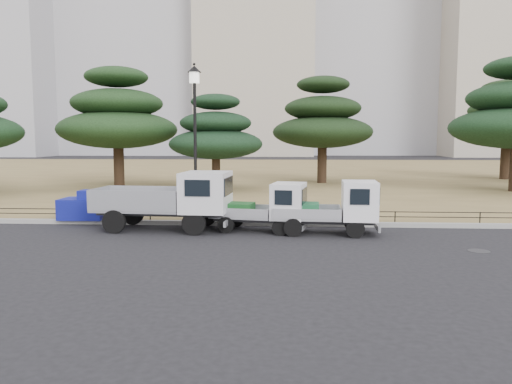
# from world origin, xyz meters

# --- Properties ---
(ground) EXTENTS (220.00, 220.00, 0.00)m
(ground) POSITION_xyz_m (0.00, 0.00, 0.00)
(ground) COLOR black
(lawn) EXTENTS (120.00, 56.00, 0.15)m
(lawn) POSITION_xyz_m (0.00, 30.60, 0.07)
(lawn) COLOR olive
(lawn) RESTS_ON ground
(curb) EXTENTS (120.00, 0.25, 0.16)m
(curb) POSITION_xyz_m (0.00, 2.60, 0.08)
(curb) COLOR gray
(curb) RESTS_ON ground
(truck_large) EXTENTS (4.76, 2.13, 2.03)m
(truck_large) POSITION_xyz_m (-2.92, 1.56, 1.13)
(truck_large) COLOR black
(truck_large) RESTS_ON ground
(truck_kei_front) EXTENTS (3.35, 1.85, 1.68)m
(truck_kei_front) POSITION_xyz_m (0.37, 1.46, 0.83)
(truck_kei_front) COLOR black
(truck_kei_front) RESTS_ON ground
(truck_kei_rear) EXTENTS (3.45, 1.65, 1.77)m
(truck_kei_rear) POSITION_xyz_m (2.64, 1.18, 0.88)
(truck_kei_rear) COLOR black
(truck_kei_rear) RESTS_ON ground
(street_lamp) EXTENTS (0.51, 0.51, 5.65)m
(street_lamp) POSITION_xyz_m (-2.30, 2.90, 3.97)
(street_lamp) COLOR black
(street_lamp) RESTS_ON lawn
(pipe_fence) EXTENTS (38.00, 0.04, 0.40)m
(pipe_fence) POSITION_xyz_m (0.00, 2.75, 0.44)
(pipe_fence) COLOR black
(pipe_fence) RESTS_ON lawn
(tarp_pile) EXTENTS (1.67, 1.24, 1.10)m
(tarp_pile) POSITION_xyz_m (-6.56, 2.89, 0.59)
(tarp_pile) COLOR navy
(tarp_pile) RESTS_ON lawn
(manhole) EXTENTS (0.60, 0.60, 0.01)m
(manhole) POSITION_xyz_m (6.50, -1.20, 0.01)
(manhole) COLOR #2D2D30
(manhole) RESTS_ON ground
(pine_west_near) EXTENTS (7.56, 7.56, 7.56)m
(pine_west_near) POSITION_xyz_m (-9.72, 16.16, 4.51)
(pine_west_near) COLOR black
(pine_west_near) RESTS_ON lawn
(pine_center_left) EXTENTS (5.57, 5.57, 5.66)m
(pine_center_left) POSITION_xyz_m (-3.15, 14.28, 3.42)
(pine_center_left) COLOR black
(pine_center_left) RESTS_ON lawn
(pine_center_right) EXTENTS (6.85, 6.85, 7.27)m
(pine_center_right) POSITION_xyz_m (3.52, 19.29, 4.36)
(pine_center_right) COLOR black
(pine_center_right) RESTS_ON lawn
(pine_east_far) EXTENTS (7.36, 7.36, 7.39)m
(pine_east_far) POSITION_xyz_m (17.52, 23.32, 4.42)
(pine_east_far) COLOR black
(pine_east_far) RESTS_ON lawn
(tower_center_left) EXTENTS (22.00, 20.00, 55.00)m
(tower_center_left) POSITION_xyz_m (-5.00, 85.00, 27.50)
(tower_center_left) COLOR #AAA08C
(tower_center_left) RESTS_ON ground
(tower_east) EXTENTS (20.00, 18.00, 48.00)m
(tower_east) POSITION_xyz_m (40.00, 82.00, 24.00)
(tower_east) COLOR #AAA08C
(tower_east) RESTS_ON ground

